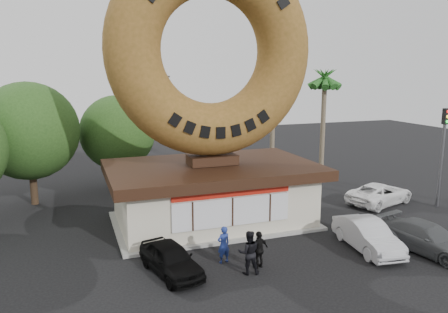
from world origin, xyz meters
name	(u,v)px	position (x,y,z in m)	size (l,w,h in m)	color
ground	(256,267)	(0.00, 0.00, 0.00)	(90.00, 90.00, 0.00)	black
donut_shop	(213,191)	(0.00, 5.98, 1.77)	(11.20, 7.20, 3.80)	beige
giant_donut	(212,51)	(0.00, 6.00, 9.27)	(10.95, 10.95, 2.79)	brown
tree_west	(29,131)	(-9.50, 13.00, 4.64)	(6.00, 6.00, 7.65)	#473321
tree_mid	(118,133)	(-4.00, 15.00, 4.02)	(5.20, 5.20, 6.63)	#473321
palm_near	(274,69)	(7.50, 14.00, 8.41)	(2.60, 2.60, 9.75)	#726651
palm_far	(325,82)	(11.00, 12.50, 7.48)	(2.60, 2.60, 8.75)	#726651
street_lamp	(146,123)	(-1.86, 16.00, 4.48)	(2.11, 0.20, 8.00)	#59595E
traffic_signal	(443,145)	(14.00, 3.99, 3.87)	(0.30, 0.38, 6.07)	#59595E
person_left	(224,245)	(-1.18, 0.90, 0.83)	(0.60, 0.40, 1.66)	navy
person_center	(249,252)	(-0.56, -0.45, 0.93)	(0.90, 0.70, 1.85)	black
person_right	(259,250)	(0.06, -0.11, 0.82)	(0.96, 0.40, 1.64)	black
car_black	(171,259)	(-3.59, 0.64, 0.64)	(1.52, 3.78, 1.29)	black
car_silver	(367,235)	(5.64, -0.05, 0.70)	(1.49, 4.28, 1.41)	#ACADB1
car_grey	(428,238)	(8.08, -1.23, 0.67)	(1.88, 4.63, 1.34)	#55575A
car_white	(380,194)	(11.01, 5.67, 0.66)	(2.19, 4.75, 1.32)	white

